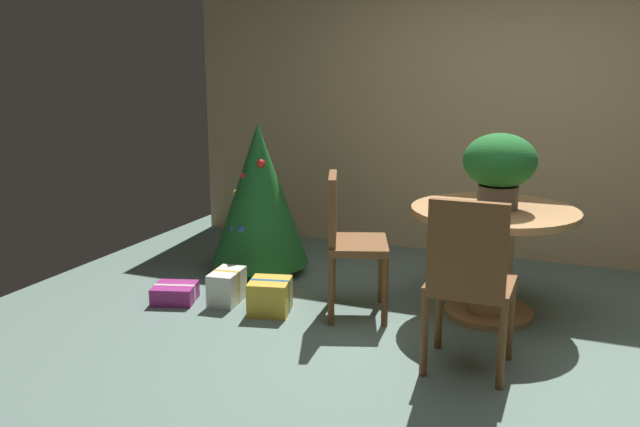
# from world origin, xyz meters

# --- Properties ---
(ground_plane) EXTENTS (6.60, 6.60, 0.00)m
(ground_plane) POSITION_xyz_m (0.00, 0.00, 0.00)
(ground_plane) COLOR slate
(back_wall_panel) EXTENTS (6.00, 0.10, 2.60)m
(back_wall_panel) POSITION_xyz_m (0.00, 2.20, 1.30)
(back_wall_panel) COLOR tan
(back_wall_panel) RESTS_ON ground_plane
(round_dining_table) EXTENTS (1.09, 1.09, 0.74)m
(round_dining_table) POSITION_xyz_m (0.06, 0.71, 0.49)
(round_dining_table) COLOR #B27F4C
(round_dining_table) RESTS_ON ground_plane
(flower_vase) EXTENTS (0.47, 0.47, 0.49)m
(flower_vase) POSITION_xyz_m (0.07, 0.71, 1.03)
(flower_vase) COLOR #665B51
(flower_vase) RESTS_ON round_dining_table
(wooden_chair_left) EXTENTS (0.53, 0.58, 0.96)m
(wooden_chair_left) POSITION_xyz_m (-0.85, 0.38, 0.55)
(wooden_chair_left) COLOR brown
(wooden_chair_left) RESTS_ON ground_plane
(wooden_chair_near) EXTENTS (0.45, 0.43, 0.99)m
(wooden_chair_near) POSITION_xyz_m (0.06, -0.22, 0.56)
(wooden_chair_near) COLOR brown
(wooden_chair_near) RESTS_ON ground_plane
(holiday_tree) EXTENTS (0.79, 0.79, 1.22)m
(holiday_tree) POSITION_xyz_m (-1.81, 0.96, 0.65)
(holiday_tree) COLOR brown
(holiday_tree) RESTS_ON ground_plane
(gift_box_gold) EXTENTS (0.33, 0.33, 0.23)m
(gift_box_gold) POSITION_xyz_m (-1.34, 0.19, 0.12)
(gift_box_gold) COLOR gold
(gift_box_gold) RESTS_ON ground_plane
(gift_box_purple) EXTENTS (0.36, 0.34, 0.13)m
(gift_box_purple) POSITION_xyz_m (-2.07, 0.12, 0.06)
(gift_box_purple) COLOR #9E287A
(gift_box_purple) RESTS_ON ground_plane
(gift_box_cream) EXTENTS (0.22, 0.33, 0.23)m
(gift_box_cream) POSITION_xyz_m (-1.71, 0.26, 0.12)
(gift_box_cream) COLOR silver
(gift_box_cream) RESTS_ON ground_plane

